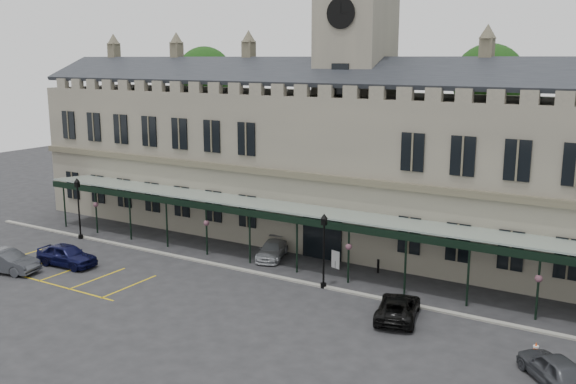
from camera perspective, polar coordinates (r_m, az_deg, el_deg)
The scene contains 19 objects.
ground at distance 39.85m, azimuth -4.56°, elevation -10.01°, with size 140.00×140.00×0.00m, color #242426.
station_building at distance 51.39m, azimuth 5.76°, elevation 2.45°, with size 60.00×10.36×17.30m.
clock_tower at distance 50.81m, azimuth 5.96°, elevation 9.88°, with size 5.60×5.60×24.80m.
canopy at distance 44.98m, azimuth 0.97°, elevation -4.16°, with size 50.00×4.10×4.30m.
kerb at distance 44.10m, azimuth -0.34°, elevation -7.69°, with size 60.00×0.40×0.12m, color gray.
parking_markings at distance 48.04m, azimuth -19.42°, elevation -6.80°, with size 16.00×6.00×0.01m, color gold, non-canonical shape.
tree_behind_left at distance 70.24m, azimuth -7.40°, elevation 10.13°, with size 6.00×6.00×16.00m.
tree_behind_mid at distance 56.61m, azimuth 17.41°, elevation 9.30°, with size 6.00×6.00×16.00m.
lamp_post_left at distance 55.72m, azimuth -18.13°, elevation -0.93°, with size 0.49×0.49×5.15m.
lamp_post_mid at distance 41.70m, azimuth 3.21°, elevation -4.66°, with size 0.48×0.48×5.02m.
traffic_cone at distance 35.83m, azimuth 21.16°, elevation -12.84°, with size 0.42×0.42×0.67m.
sign_board at distance 46.26m, azimuth 4.24°, elevation -6.03°, with size 0.74×0.26×1.29m.
bollard_left at distance 48.68m, azimuth -0.75°, elevation -5.29°, with size 0.16×0.16×0.93m, color black.
bollard_right at distance 45.68m, azimuth 8.02°, elevation -6.54°, with size 0.17×0.17×0.98m, color black.
car_left_a at distance 49.32m, azimuth -19.06°, elevation -5.31°, with size 1.90×4.73×1.61m, color black.
car_left_b at distance 49.43m, azimuth -23.78°, elevation -5.66°, with size 1.68×4.82×1.59m, color #373A3F.
car_taxi at distance 48.42m, azimuth -1.41°, elevation -5.17°, with size 1.77×4.37×1.27m, color #A6A9AE.
car_van at distance 38.17m, azimuth 9.75°, elevation -10.08°, with size 2.22×4.82×1.34m, color black.
car_right_a at distance 33.11m, azimuth 22.58°, elevation -14.29°, with size 1.73×4.30×1.46m, color #373A3F.
Camera 1 is at (21.83, -29.86, 14.82)m, focal length 40.00 mm.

